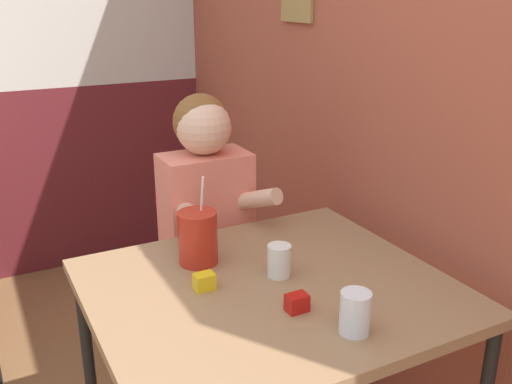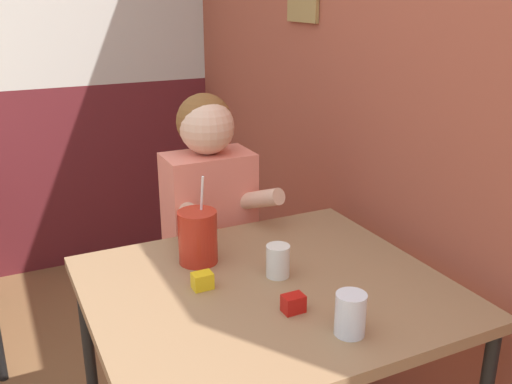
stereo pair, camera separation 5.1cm
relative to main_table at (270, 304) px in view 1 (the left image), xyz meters
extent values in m
cube|color=#9E4C38|center=(0.63, 0.80, 0.63)|extent=(0.06, 4.50, 2.70)
cube|color=maroon|center=(-0.62, 2.08, -0.17)|extent=(5.43, 0.06, 1.10)
cube|color=#93704C|center=(0.00, 0.00, 0.05)|extent=(1.05, 0.93, 0.04)
cylinder|color=black|center=(-0.48, 0.43, -0.34)|extent=(0.04, 0.04, 0.74)
cylinder|color=black|center=(0.48, 0.43, -0.34)|extent=(0.04, 0.04, 0.74)
cube|color=#EA7F6B|center=(0.05, 0.61, -0.49)|extent=(0.31, 0.20, 0.45)
cube|color=#EA7F6B|center=(0.05, 0.61, 0.03)|extent=(0.34, 0.20, 0.58)
sphere|color=brown|center=(0.05, 0.64, 0.44)|extent=(0.21, 0.21, 0.21)
sphere|color=beige|center=(0.05, 0.61, 0.42)|extent=(0.21, 0.21, 0.21)
cylinder|color=beige|center=(-0.09, 0.47, 0.15)|extent=(0.14, 0.27, 0.15)
cylinder|color=beige|center=(0.19, 0.47, 0.15)|extent=(0.14, 0.27, 0.15)
cylinder|color=#B22819|center=(-0.13, 0.24, 0.15)|extent=(0.13, 0.13, 0.18)
cylinder|color=white|center=(-0.11, 0.24, 0.29)|extent=(0.01, 0.04, 0.14)
cylinder|color=silver|center=(0.07, -0.32, 0.12)|extent=(0.08, 0.08, 0.11)
cylinder|color=silver|center=(0.06, 0.04, 0.12)|extent=(0.07, 0.07, 0.10)
cube|color=#B7140F|center=(0.00, -0.16, 0.09)|extent=(0.06, 0.04, 0.05)
cube|color=yellow|center=(-0.18, 0.07, 0.09)|extent=(0.06, 0.04, 0.05)
camera|label=1|loc=(-0.74, -1.33, 0.90)|focal=40.00mm
camera|label=2|loc=(-0.70, -1.35, 0.90)|focal=40.00mm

